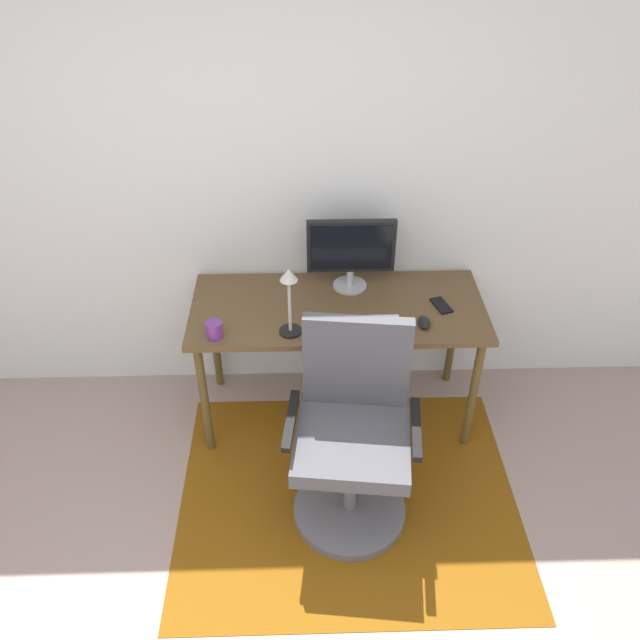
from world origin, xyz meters
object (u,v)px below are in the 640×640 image
object	(u,v)px
desk	(338,318)
desk_lamp	(289,293)
cell_phone	(441,305)
keyboard	(357,324)
computer_mouse	(424,322)
coffee_cup	(214,330)
monitor	(351,250)
office_chair	(352,443)

from	to	relation	value
desk	desk_lamp	bearing A→B (deg)	-138.88
desk	cell_phone	bearing A→B (deg)	-1.72
keyboard	desk_lamp	distance (m)	0.40
desk	computer_mouse	size ratio (longest dim) A/B	14.60
desk	coffee_cup	distance (m)	0.66
keyboard	desk_lamp	xyz separation A→B (m)	(-0.33, -0.04, 0.22)
cell_phone	computer_mouse	bearing A→B (deg)	-143.26
monitor	coffee_cup	size ratio (longest dim) A/B	5.37
monitor	desk_lamp	distance (m)	0.50
cell_phone	office_chair	world-z (taller)	office_chair
monitor	keyboard	size ratio (longest dim) A/B	1.07
monitor	office_chair	distance (m)	1.00
cell_phone	desk_lamp	size ratio (longest dim) A/B	0.38
desk	cell_phone	world-z (taller)	cell_phone
desk	keyboard	world-z (taller)	keyboard
keyboard	coffee_cup	world-z (taller)	coffee_cup
desk	computer_mouse	xyz separation A→B (m)	(0.42, -0.17, 0.09)
monitor	coffee_cup	bearing A→B (deg)	-148.49
keyboard	cell_phone	bearing A→B (deg)	18.98
coffee_cup	desk_lamp	world-z (taller)	desk_lamp
computer_mouse	desk_lamp	bearing A→B (deg)	-176.71
monitor	computer_mouse	distance (m)	0.54
coffee_cup	cell_phone	bearing A→B (deg)	10.98
monitor	desk	bearing A→B (deg)	-112.05
computer_mouse	desk_lamp	size ratio (longest dim) A/B	0.28
monitor	desk_lamp	bearing A→B (deg)	-128.84
cell_phone	desk	bearing A→B (deg)	161.00
computer_mouse	coffee_cup	world-z (taller)	coffee_cup
coffee_cup	office_chair	size ratio (longest dim) A/B	0.08
monitor	cell_phone	world-z (taller)	monitor
cell_phone	office_chair	size ratio (longest dim) A/B	0.13
coffee_cup	cell_phone	xyz separation A→B (m)	(1.14, 0.22, -0.04)
monitor	computer_mouse	world-z (taller)	monitor
cell_phone	monitor	bearing A→B (deg)	139.59
cell_phone	desk_lamp	bearing A→B (deg)	176.91
computer_mouse	desk_lamp	world-z (taller)	desk_lamp
computer_mouse	desk_lamp	distance (m)	0.70
computer_mouse	office_chair	xyz separation A→B (m)	(-0.38, -0.48, -0.33)
keyboard	coffee_cup	bearing A→B (deg)	-174.46
keyboard	cell_phone	size ratio (longest dim) A/B	3.07
desk_lamp	computer_mouse	bearing A→B (deg)	3.29
coffee_cup	desk_lamp	xyz separation A→B (m)	(0.37, 0.03, 0.19)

